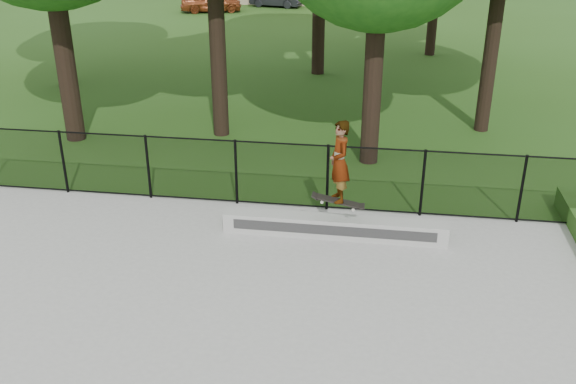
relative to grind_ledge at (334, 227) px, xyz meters
The scene contains 4 objects.
grind_ledge is the anchor object (origin of this frame).
car_a 28.86m from the grind_ledge, 109.64° to the left, with size 1.46×3.61×1.24m, color brown.
skater_airborne 1.50m from the grind_ledge, 73.64° to the right, with size 0.83×0.68×1.75m.
chainlink_fence 2.61m from the grind_ledge, 152.00° to the left, with size 16.06×0.06×1.50m.
Camera 1 is at (3.03, -6.66, 6.24)m, focal length 40.00 mm.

